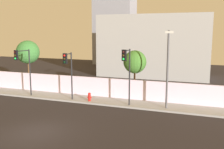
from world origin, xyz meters
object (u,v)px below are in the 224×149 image
object	(u,v)px
traffic_light_center	(127,65)
street_lamp_curbside	(168,63)
traffic_light_right	(22,63)
fire_hydrant	(89,96)
roadside_tree_midleft	(135,62)
traffic_light_left	(68,66)
roadside_tree_leftmost	(28,52)

from	to	relation	value
traffic_light_center	street_lamp_curbside	world-z (taller)	street_lamp_curbside
street_lamp_curbside	traffic_light_right	bearing A→B (deg)	-176.72
fire_hydrant	roadside_tree_midleft	xyz separation A→B (m)	(3.39, 2.82, 2.92)
traffic_light_left	fire_hydrant	xyz separation A→B (m)	(1.72, 0.65, -2.75)
traffic_light_center	fire_hydrant	xyz separation A→B (m)	(-3.60, 0.51, -3.03)
traffic_light_left	traffic_light_center	distance (m)	5.33
traffic_light_left	street_lamp_curbside	xyz separation A→B (m)	(8.54, 0.57, 0.56)
traffic_light_left	roadside_tree_leftmost	bearing A→B (deg)	153.28
fire_hydrant	roadside_tree_leftmost	bearing A→B (deg)	161.88
street_lamp_curbside	roadside_tree_leftmost	distance (m)	15.70
traffic_light_left	traffic_light_center	bearing A→B (deg)	1.52
traffic_light_right	roadside_tree_midleft	xyz separation A→B (m)	(9.81, 3.65, 0.04)
traffic_light_right	roadside_tree_midleft	distance (m)	10.46
fire_hydrant	roadside_tree_midleft	bearing A→B (deg)	39.70
traffic_light_center	roadside_tree_midleft	xyz separation A→B (m)	(-0.21, 3.32, -0.11)
traffic_light_center	street_lamp_curbside	xyz separation A→B (m)	(3.22, 0.43, 0.29)
traffic_light_left	fire_hydrant	bearing A→B (deg)	20.71
traffic_light_left	roadside_tree_leftmost	distance (m)	7.75
traffic_light_right	roadside_tree_leftmost	bearing A→B (deg)	120.94
traffic_light_right	roadside_tree_midleft	size ratio (longest dim) A/B	0.98
traffic_light_left	street_lamp_curbside	world-z (taller)	street_lamp_curbside
street_lamp_curbside	fire_hydrant	world-z (taller)	street_lamp_curbside
traffic_light_left	traffic_light_center	xyz separation A→B (m)	(5.32, 0.14, 0.28)
traffic_light_right	traffic_light_left	bearing A→B (deg)	2.28
traffic_light_center	roadside_tree_midleft	world-z (taller)	traffic_light_center
traffic_light_right	roadside_tree_leftmost	world-z (taller)	roadside_tree_leftmost
street_lamp_curbside	roadside_tree_midleft	size ratio (longest dim) A/B	1.37
traffic_light_center	roadside_tree_leftmost	xyz separation A→B (m)	(-12.20, 3.32, 0.48)
traffic_light_center	street_lamp_curbside	size ratio (longest dim) A/B	0.76
traffic_light_right	street_lamp_curbside	xyz separation A→B (m)	(13.24, 0.76, 0.43)
traffic_light_center	roadside_tree_midleft	distance (m)	3.33
roadside_tree_leftmost	roadside_tree_midleft	size ratio (longest dim) A/B	1.17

